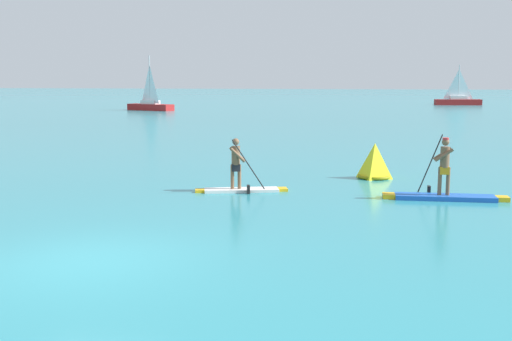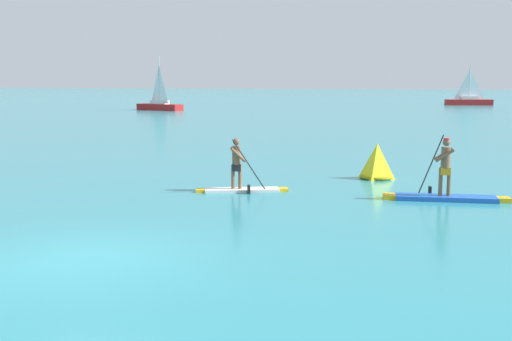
# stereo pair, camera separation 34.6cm
# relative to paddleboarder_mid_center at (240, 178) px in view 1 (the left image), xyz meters

# --- Properties ---
(ground) EXTENTS (440.00, 440.00, 0.00)m
(ground) POSITION_rel_paddleboarder_mid_center_xyz_m (-1.10, -7.81, -0.40)
(ground) COLOR teal
(paddleboarder_mid_center) EXTENTS (2.84, 1.30, 1.72)m
(paddleboarder_mid_center) POSITION_rel_paddleboarder_mid_center_xyz_m (0.00, 0.00, 0.00)
(paddleboarder_mid_center) COLOR white
(paddleboarder_mid_center) RESTS_ON ground
(paddleboarder_far_right) EXTENTS (3.54, 0.93, 1.85)m
(paddleboarder_far_right) POSITION_rel_paddleboarder_mid_center_xyz_m (6.04, -0.05, -0.09)
(paddleboarder_far_right) COLOR blue
(paddleboarder_far_right) RESTS_ON ground
(race_marker_buoy) EXTENTS (1.15, 1.15, 1.23)m
(race_marker_buoy) POSITION_rel_paddleboarder_mid_center_xyz_m (4.00, 3.50, 0.14)
(race_marker_buoy) COLOR yellow
(race_marker_buoy) RESTS_ON ground
(sailboat_left_horizon) EXTENTS (6.01, 3.53, 6.06)m
(sailboat_left_horizon) POSITION_rel_paddleboarder_mid_center_xyz_m (-21.72, 47.77, 0.35)
(sailboat_left_horizon) COLOR #A51E1E
(sailboat_left_horizon) RESTS_ON ground
(sailboat_right_horizon) EXTENTS (6.31, 2.36, 5.41)m
(sailboat_right_horizon) POSITION_rel_paddleboarder_mid_center_xyz_m (13.82, 70.39, 0.33)
(sailboat_right_horizon) COLOR #A51E1E
(sailboat_right_horizon) RESTS_ON ground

